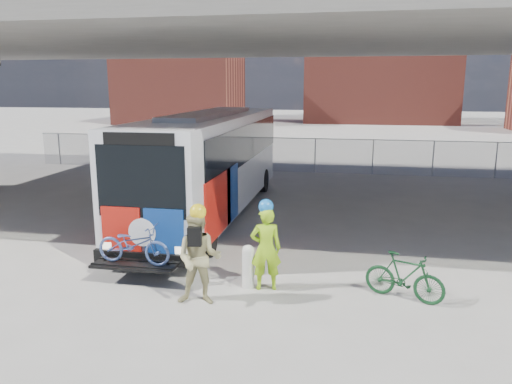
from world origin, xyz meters
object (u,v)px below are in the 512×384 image
(bollard, at_px, (248,265))
(bike_parked, at_px, (404,277))
(cyclist_tan, at_px, (199,257))
(bus, at_px, (211,157))
(cyclist_hivis, at_px, (266,246))

(bollard, relative_size, bike_parked, 0.59)
(cyclist_tan, height_order, bike_parked, cyclist_tan)
(bus, relative_size, bike_parked, 7.40)
(bus, bearing_deg, cyclist_hivis, -63.98)
(bus, bearing_deg, bike_parked, -45.82)
(cyclist_hivis, distance_m, cyclist_tan, 1.62)
(bollard, height_order, bike_parked, bike_parked)
(bus, relative_size, bollard, 12.58)
(bollard, bearing_deg, bike_parked, 0.00)
(bus, distance_m, cyclist_tan, 7.65)
(bike_parked, bearing_deg, cyclist_hivis, 111.53)
(bollard, xyz_separation_m, cyclist_hivis, (0.41, 0.00, 0.47))
(bollard, distance_m, cyclist_tan, 1.42)
(bollard, relative_size, cyclist_tan, 0.47)
(bus, height_order, bollard, bus)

